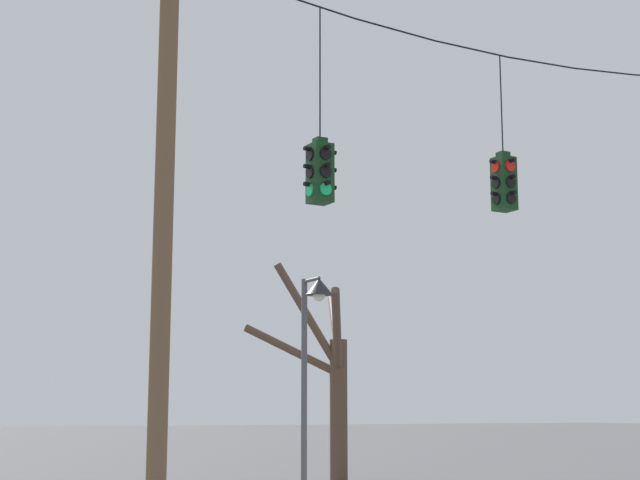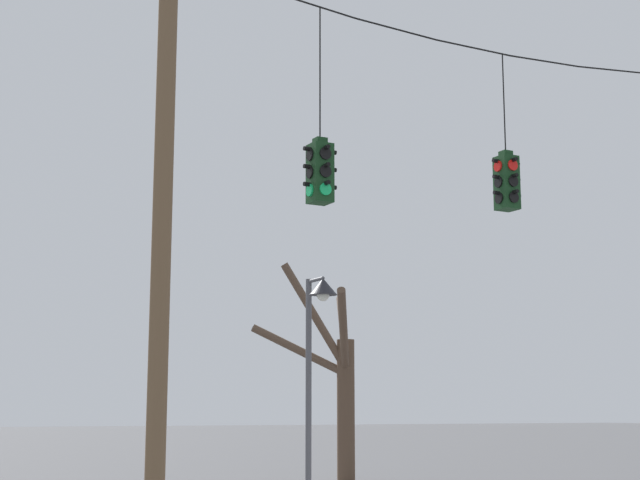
% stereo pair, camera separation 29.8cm
% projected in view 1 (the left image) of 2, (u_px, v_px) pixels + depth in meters
% --- Properties ---
extents(utility_pole_left, '(0.29, 0.29, 8.92)m').
position_uv_depth(utility_pole_left, '(163.00, 215.00, 14.14)').
color(utility_pole_left, brown).
rests_on(utility_pole_left, ground_plane).
extents(span_wire, '(11.45, 0.03, 0.48)m').
position_uv_depth(span_wire, '(472.00, 41.00, 17.55)').
color(span_wire, black).
extents(traffic_light_near_left_pole, '(0.58, 0.58, 3.28)m').
position_uv_depth(traffic_light_near_left_pole, '(320.00, 172.00, 15.56)').
color(traffic_light_near_left_pole, '#143819').
extents(traffic_light_over_intersection, '(0.58, 0.58, 2.89)m').
position_uv_depth(traffic_light_over_intersection, '(504.00, 182.00, 17.42)').
color(traffic_light_over_intersection, '#143819').
extents(street_lamp, '(0.55, 0.95, 4.28)m').
position_uv_depth(street_lamp, '(314.00, 321.00, 19.24)').
color(street_lamp, '#515156').
rests_on(street_lamp, ground_plane).
extents(bare_tree, '(3.27, 4.50, 5.26)m').
position_uv_depth(bare_tree, '(330.00, 377.00, 23.88)').
color(bare_tree, brown).
rests_on(bare_tree, ground_plane).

